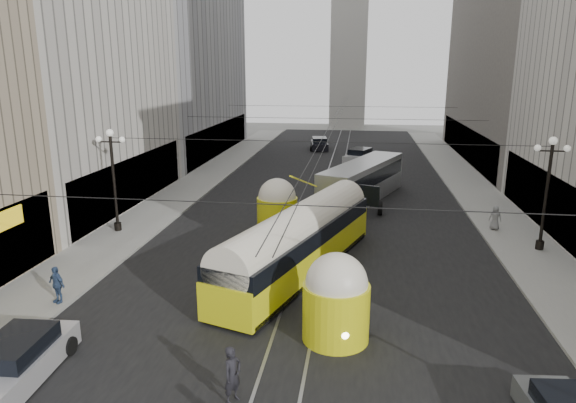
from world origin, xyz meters
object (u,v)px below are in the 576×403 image
(city_bus, at_px, (363,180))
(pedestrian_sidewalk_left, at_px, (57,284))
(streetcar, at_px, (299,240))
(sedan_silver, at_px, (18,360))
(pedestrian_sidewalk_right, at_px, (495,218))
(pedestrian_crossing_a, at_px, (233,375))

(city_bus, distance_m, pedestrian_sidewalk_left, 24.27)
(streetcar, distance_m, sedan_silver, 13.29)
(sedan_silver, bearing_deg, pedestrian_sidewalk_left, 109.06)
(sedan_silver, relative_size, pedestrian_sidewalk_left, 2.92)
(pedestrian_sidewalk_right, bearing_deg, pedestrian_sidewalk_left, 48.11)
(streetcar, xyz_separation_m, pedestrian_sidewalk_left, (-10.00, -5.16, -0.74))
(streetcar, xyz_separation_m, pedestrian_crossing_a, (-0.81, -10.63, -0.79))
(pedestrian_sidewalk_right, bearing_deg, city_bus, -23.60)
(sedan_silver, bearing_deg, pedestrian_sidewalk_right, 43.72)
(pedestrian_sidewalk_left, bearing_deg, pedestrian_crossing_a, -8.26)
(city_bus, xyz_separation_m, pedestrian_crossing_a, (-3.98, -25.85, -0.72))
(streetcar, distance_m, pedestrian_sidewalk_right, 14.22)
(city_bus, distance_m, pedestrian_sidewalk_right, 10.78)
(pedestrian_sidewalk_left, bearing_deg, sedan_silver, -48.43)
(pedestrian_crossing_a, distance_m, pedestrian_sidewalk_left, 10.70)
(streetcar, height_order, pedestrian_crossing_a, streetcar)
(city_bus, height_order, pedestrian_sidewalk_left, city_bus)
(city_bus, bearing_deg, pedestrian_sidewalk_right, -39.50)
(sedan_silver, relative_size, pedestrian_sidewalk_right, 3.14)
(streetcar, xyz_separation_m, sedan_silver, (-8.18, -10.42, -1.04))
(sedan_silver, bearing_deg, streetcar, 51.87)
(streetcar, bearing_deg, sedan_silver, -128.13)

